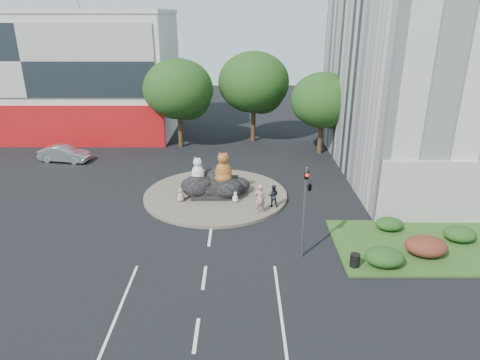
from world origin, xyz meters
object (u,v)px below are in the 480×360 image
at_px(pedestrian_pink, 260,199).
at_px(pedestrian_dark, 273,196).
at_px(cat_tabby, 223,167).
at_px(kitten_calico, 181,194).
at_px(litter_bin, 355,260).
at_px(cat_white, 198,169).
at_px(kitten_white, 235,196).
at_px(parked_car, 64,154).

bearing_deg(pedestrian_pink, pedestrian_dark, -143.84).
relative_size(cat_tabby, kitten_calico, 2.45).
height_order(kitten_calico, litter_bin, kitten_calico).
xyz_separation_m(pedestrian_pink, litter_bin, (4.53, -6.05, -0.69)).
xyz_separation_m(cat_white, kitten_white, (2.60, -1.46, -1.40)).
bearing_deg(kitten_calico, pedestrian_pink, -10.46).
distance_m(cat_tabby, pedestrian_dark, 4.06).
xyz_separation_m(cat_tabby, parked_car, (-14.05, 7.66, -1.50)).
bearing_deg(litter_bin, cat_tabby, 127.59).
relative_size(pedestrian_dark, litter_bin, 2.22).
bearing_deg(kitten_calico, cat_tabby, 30.29).
bearing_deg(pedestrian_pink, kitten_white, -57.28).
relative_size(cat_white, pedestrian_dark, 1.19).
distance_m(kitten_calico, parked_car, 14.24).
height_order(cat_white, kitten_calico, cat_white).
relative_size(kitten_calico, pedestrian_dark, 0.61).
bearing_deg(litter_bin, parked_car, 141.55).
bearing_deg(cat_white, parked_car, 170.50).
height_order(cat_white, parked_car, cat_white).
bearing_deg(litter_bin, kitten_calico, 141.16).
distance_m(cat_white, pedestrian_pink, 5.28).
distance_m(cat_white, parked_car, 14.44).
bearing_deg(pedestrian_dark, pedestrian_pink, 53.73).
xyz_separation_m(pedestrian_pink, pedestrian_dark, (0.91, 0.96, -0.20)).
relative_size(cat_tabby, pedestrian_pink, 1.17).
distance_m(cat_white, kitten_white, 3.29).
bearing_deg(pedestrian_pink, cat_white, -47.42).
height_order(kitten_white, litter_bin, kitten_white).
bearing_deg(parked_car, litter_bin, -119.25).
bearing_deg(litter_bin, pedestrian_pink, 126.85).
distance_m(cat_white, litter_bin, 12.74).
bearing_deg(cat_tabby, pedestrian_pink, -50.90).
distance_m(cat_white, kitten_calico, 2.16).
relative_size(cat_white, cat_tabby, 0.80).
bearing_deg(kitten_white, pedestrian_dark, -58.42).
relative_size(cat_tabby, parked_car, 0.52).
xyz_separation_m(cat_white, pedestrian_dark, (5.07, -2.18, -1.04)).
relative_size(cat_tabby, litter_bin, 3.30).
bearing_deg(kitten_white, cat_white, 108.21).
xyz_separation_m(cat_tabby, pedestrian_pink, (2.39, -2.95, -1.06)).
bearing_deg(pedestrian_dark, cat_tabby, -24.01).
xyz_separation_m(kitten_calico, pedestrian_pink, (5.24, -1.82, 0.50)).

